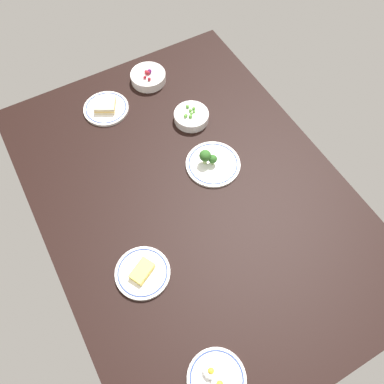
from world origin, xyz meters
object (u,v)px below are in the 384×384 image
bowl_berries (148,77)px  plate_sandwich (106,108)px  plate_broccoli (212,163)px  bowl_peas (191,116)px  plate_cheese (143,273)px  plate_eggs (216,379)px

bowl_berries → plate_sandwich: (6.63, -23.99, -1.10)cm
plate_broccoli → bowl_peas: bearing=170.2°
bowl_berries → bowl_peas: size_ratio=1.07×
plate_cheese → bowl_berries: (-82.03, 42.49, 1.23)cm
plate_cheese → plate_sandwich: size_ratio=0.97×
plate_cheese → plate_sandwich: plate_sandwich is taller
plate_eggs → plate_broccoli: plate_broccoli is taller
plate_eggs → plate_broccoli: size_ratio=0.83×
plate_eggs → bowl_peas: (-92.92, 43.30, 1.04)cm
plate_cheese → bowl_peas: bowl_peas is taller
bowl_berries → plate_sandwich: bowl_berries is taller
bowl_peas → bowl_berries: bearing=-169.0°
plate_cheese → plate_broccoli: plate_broccoli is taller
plate_sandwich → plate_eggs: bearing=-6.6°
bowl_berries → plate_sandwich: bearing=-74.5°
plate_eggs → bowl_berries: size_ratio=1.13×
plate_eggs → bowl_berries: bowl_berries is taller
bowl_berries → plate_cheese: bearing=-27.4°
bowl_berries → plate_broccoli: (54.63, 1.59, -0.88)cm
plate_sandwich → plate_broccoli: plate_broccoli is taller
plate_eggs → plate_cheese: size_ratio=0.95×
bowl_berries → plate_eggs: bearing=-16.9°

